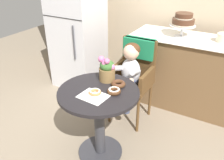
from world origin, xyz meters
TOP-DOWN VIEW (x-y plane):
  - ground_plane at (0.00, 0.00)m, footprint 8.00×8.00m
  - cafe_table at (0.00, 0.00)m, footprint 0.72×0.72m
  - wicker_chair at (0.01, 0.75)m, footprint 0.42×0.45m
  - seated_child at (0.01, 0.59)m, footprint 0.27×0.32m
  - paper_napkin at (0.01, -0.10)m, footprint 0.25×0.20m
  - donut_front at (0.14, 0.03)m, footprint 0.12×0.12m
  - donut_mid at (0.00, -0.06)m, footprint 0.11×0.11m
  - donut_side at (0.11, 0.16)m, footprint 0.13×0.13m
  - flower_vase at (-0.04, 0.21)m, footprint 0.15×0.15m
  - display_counter at (0.55, 1.30)m, footprint 1.56×0.62m
  - tiered_cake_stand at (0.34, 1.30)m, footprint 0.30×0.30m
  - refrigerator at (-1.05, 1.10)m, footprint 0.64×0.63m

SIDE VIEW (x-z plane):
  - ground_plane at x=0.00m, z-range 0.00..0.00m
  - display_counter at x=0.55m, z-range 0.00..0.90m
  - cafe_table at x=0.00m, z-range 0.15..0.87m
  - wicker_chair at x=0.01m, z-range 0.16..1.12m
  - seated_child at x=0.01m, z-range 0.31..1.04m
  - paper_napkin at x=0.01m, z-range 0.72..0.72m
  - donut_mid at x=0.00m, z-range 0.72..0.76m
  - donut_side at x=0.11m, z-range 0.72..0.76m
  - donut_front at x=0.14m, z-range 0.72..0.76m
  - flower_vase at x=-0.04m, z-range 0.71..0.95m
  - refrigerator at x=-1.05m, z-range 0.00..1.70m
  - tiered_cake_stand at x=0.34m, z-range 0.95..1.22m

